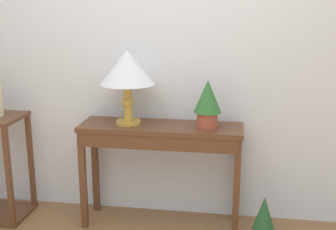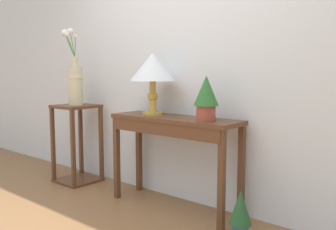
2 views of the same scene
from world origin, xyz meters
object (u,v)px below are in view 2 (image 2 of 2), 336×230
Objects in this scene: console_table at (172,132)px; potted_plant_floor at (240,214)px; table_lamp at (153,69)px; pedestal_stand_left at (77,144)px; flower_vase_tall at (75,80)px; potted_plant_on_console at (206,96)px.

potted_plant_floor is at bearing -13.93° from console_table.
table_lamp is at bearing 168.15° from potted_plant_floor.
pedestal_stand_left reaches higher than console_table.
table_lamp is 1.46× the size of potted_plant_floor.
table_lamp is 0.69× the size of flower_vase_tall.
console_table is at bearing 166.07° from potted_plant_floor.
potted_plant_on_console reaches higher than potted_plant_floor.
potted_plant_on_console is 1.69m from pedestal_stand_left.
flower_vase_tall reaches higher than pedestal_stand_left.
flower_vase_tall is at bearing -176.16° from table_lamp.
flower_vase_tall reaches higher than console_table.
potted_plant_on_console is at bearing 1.44° from pedestal_stand_left.
console_table is 1.33m from flower_vase_tall.
potted_plant_on_console is at bearing -2.47° from table_lamp.
flower_vase_tall reaches higher than potted_plant_floor.
potted_plant_floor is at bearing -11.85° from table_lamp.
pedestal_stand_left is at bearing -178.56° from potted_plant_on_console.
table_lamp reaches higher than potted_plant_floor.
pedestal_stand_left is (-1.02, -0.06, -0.77)m from table_lamp.
table_lamp reaches higher than potted_plant_on_console.
flower_vase_tall is 2.19m from potted_plant_floor.
potted_plant_on_console is 0.89m from potted_plant_floor.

